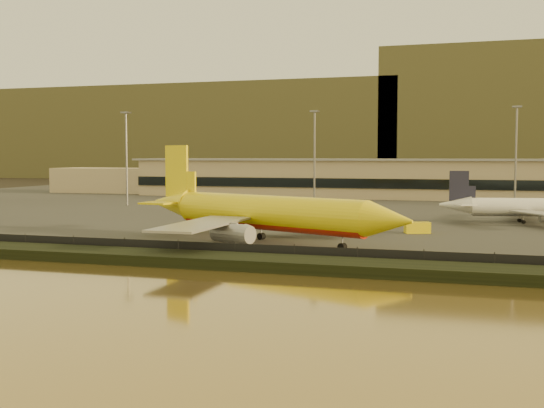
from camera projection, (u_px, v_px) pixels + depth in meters
The scene contains 11 objects.
ground at pixel (253, 248), 101.22m from camera, with size 900.00×900.00×0.00m, color black.
embankment at pixel (209, 260), 84.97m from camera, with size 320.00×7.00×1.40m, color black.
tarmac at pixel (361, 204), 191.74m from camera, with size 320.00×220.00×0.20m, color #2D2D2D.
perimeter_fence at pixel (220, 251), 88.74m from camera, with size 300.00×0.05×2.20m, color black.
terminal_building at pixel (334, 179), 224.70m from camera, with size 202.00×25.00×12.60m.
apron_light_masts at pixel (409, 148), 167.15m from camera, with size 152.20×12.20×25.40m.
distant_hills at pixel (395, 128), 429.11m from camera, with size 470.00×160.00×70.00m.
dhl_cargo_jet at pixel (265, 213), 105.92m from camera, with size 49.15×46.51×15.33m.
white_narrowbody_jet at pixel (532, 208), 136.64m from camera, with size 36.34×34.97×10.49m.
gse_vehicle_yellow at pixel (417, 228), 119.02m from camera, with size 4.35×1.96×1.96m, color yellow.
gse_vehicle_white at pixel (285, 218), 140.60m from camera, with size 3.43×1.54×1.54m, color white.
Camera 1 is at (32.48, -95.15, 13.71)m, focal length 45.00 mm.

